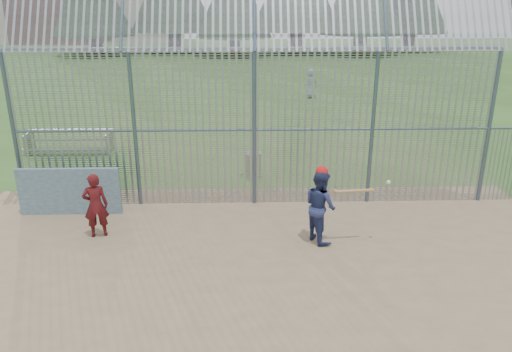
{
  "coord_description": "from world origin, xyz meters",
  "views": [
    {
      "loc": [
        -0.3,
        -8.71,
        5.14
      ],
      "look_at": [
        0.0,
        2.0,
        1.3
      ],
      "focal_mm": 35.0,
      "sensor_mm": 36.0,
      "label": 1
    }
  ],
  "objects_px": {
    "dugout_wall": "(69,191)",
    "onlooker": "(96,205)",
    "trash_can": "(253,165)",
    "batter": "(320,206)",
    "bleacher": "(69,141)"
  },
  "relations": [
    {
      "from": "dugout_wall",
      "to": "onlooker",
      "type": "bearing_deg",
      "value": -51.38
    },
    {
      "from": "trash_can",
      "to": "dugout_wall",
      "type": "bearing_deg",
      "value": -149.62
    },
    {
      "from": "batter",
      "to": "trash_can",
      "type": "distance_m",
      "value": 4.54
    },
    {
      "from": "batter",
      "to": "bleacher",
      "type": "height_order",
      "value": "batter"
    },
    {
      "from": "dugout_wall",
      "to": "trash_can",
      "type": "bearing_deg",
      "value": 30.38
    },
    {
      "from": "onlooker",
      "to": "trash_can",
      "type": "distance_m",
      "value": 5.36
    },
    {
      "from": "dugout_wall",
      "to": "bleacher",
      "type": "relative_size",
      "value": 0.83
    },
    {
      "from": "dugout_wall",
      "to": "batter",
      "type": "relative_size",
      "value": 1.53
    },
    {
      "from": "dugout_wall",
      "to": "trash_can",
      "type": "distance_m",
      "value": 5.34
    },
    {
      "from": "batter",
      "to": "onlooker",
      "type": "height_order",
      "value": "batter"
    },
    {
      "from": "batter",
      "to": "trash_can",
      "type": "bearing_deg",
      "value": -7.03
    },
    {
      "from": "onlooker",
      "to": "bleacher",
      "type": "height_order",
      "value": "onlooker"
    },
    {
      "from": "dugout_wall",
      "to": "batter",
      "type": "bearing_deg",
      "value": -14.96
    },
    {
      "from": "batter",
      "to": "onlooker",
      "type": "distance_m",
      "value": 5.0
    },
    {
      "from": "trash_can",
      "to": "bleacher",
      "type": "xyz_separation_m",
      "value": [
        -6.37,
        2.74,
        0.03
      ]
    }
  ]
}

